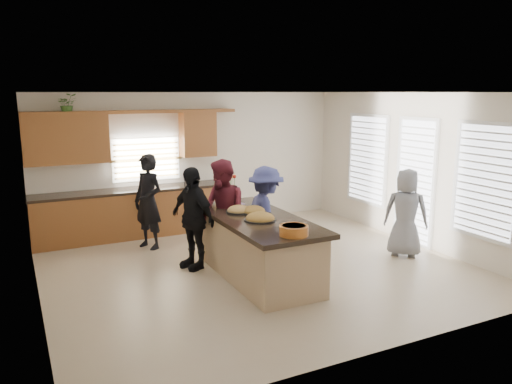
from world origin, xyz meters
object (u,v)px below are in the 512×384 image
island (257,248)px  woman_left_front (192,218)px  woman_right_front (406,213)px  woman_left_back (148,202)px  woman_right_back (266,216)px  salad_bowl (294,230)px  woman_left_mid (223,213)px

island → woman_left_front: bearing=132.7°
woman_left_front → woman_right_front: woman_left_front is taller
woman_left_front → island: bearing=22.8°
woman_right_front → woman_left_back: bearing=13.9°
woman_right_back → woman_left_front: bearing=78.3°
salad_bowl → woman_right_front: size_ratio=0.25×
salad_bowl → woman_left_mid: bearing=97.7°
woman_left_front → woman_right_back: (1.15, -0.34, -0.01)m
salad_bowl → woman_right_back: bearing=75.4°
island → woman_right_front: 2.77m
woman_left_back → woman_left_mid: 1.68m
woman_left_mid → woman_right_back: bearing=62.5°
woman_left_back → woman_right_back: woman_left_back is taller
salad_bowl → woman_right_back: 1.65m
island → woman_left_back: 2.47m
woman_left_back → woman_right_front: 4.55m
salad_bowl → woman_left_mid: woman_left_mid is taller
salad_bowl → woman_left_front: size_ratio=0.23×
woman_left_mid → woman_right_back: (0.66, -0.25, -0.06)m
island → woman_left_front: size_ratio=1.64×
island → woman_left_back: bearing=117.4°
salad_bowl → woman_right_front: (2.75, 0.87, -0.26)m
island → woman_right_back: woman_right_back is taller
woman_left_mid → woman_right_front: 3.15m
salad_bowl → woman_left_back: bearing=108.6°
woman_right_back → woman_right_front: woman_right_back is taller
woman_left_front → woman_right_back: size_ratio=1.02×
woman_left_mid → woman_left_front: 0.50m
island → woman_left_mid: woman_left_mid is taller
woman_left_front → salad_bowl: bearing=1.3°
woman_right_back → woman_right_front: bearing=-102.1°
salad_bowl → woman_left_front: 2.07m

